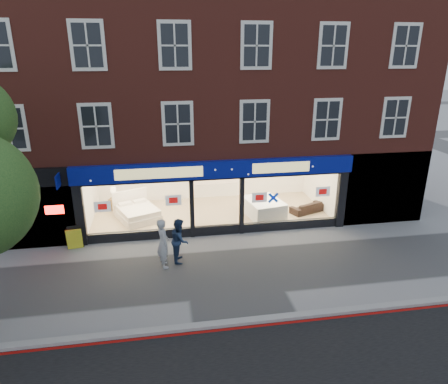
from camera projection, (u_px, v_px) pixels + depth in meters
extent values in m
plane|color=gray|center=(230.00, 271.00, 14.25)|extent=(120.00, 120.00, 0.00)
cube|color=#8C0A07|center=(249.00, 327.00, 11.37)|extent=(60.00, 0.10, 0.01)
cube|color=gray|center=(247.00, 321.00, 11.54)|extent=(60.00, 0.25, 0.12)
cube|color=tan|center=(210.00, 214.00, 19.11)|extent=(11.00, 4.50, 0.10)
cube|color=maroon|center=(204.00, 68.00, 18.51)|extent=(19.00, 8.00, 6.70)
cube|color=navy|center=(217.00, 169.00, 15.93)|extent=(11.40, 0.28, 0.70)
cube|color=black|center=(217.00, 230.00, 17.05)|extent=(11.00, 0.18, 0.40)
cube|color=black|center=(80.00, 214.00, 15.81)|extent=(0.35, 0.30, 2.60)
cube|color=black|center=(341.00, 199.00, 17.49)|extent=(0.35, 0.30, 2.60)
cube|color=white|center=(137.00, 208.00, 16.05)|extent=(4.20, 0.02, 2.10)
cube|color=white|center=(292.00, 199.00, 17.05)|extent=(4.20, 0.02, 2.10)
cube|color=white|center=(216.00, 208.00, 16.89)|extent=(1.80, 0.02, 2.10)
cube|color=silver|center=(205.00, 175.00, 20.78)|extent=(11.00, 0.20, 2.60)
cube|color=#FFEAC6|center=(210.00, 162.00, 18.25)|extent=(11.00, 4.50, 0.12)
cube|color=black|center=(24.00, 207.00, 15.60)|extent=(3.80, 0.60, 3.30)
cube|color=#FF140C|center=(54.00, 210.00, 15.47)|extent=(0.70, 0.04, 0.35)
cube|color=black|center=(382.00, 188.00, 17.82)|extent=(4.00, 0.40, 3.30)
cube|color=white|center=(138.00, 216.00, 18.30)|extent=(2.20, 2.35, 0.33)
cube|color=white|center=(138.00, 210.00, 18.20)|extent=(2.12, 2.26, 0.24)
cube|color=white|center=(130.00, 201.00, 18.96)|extent=(1.59, 0.76, 1.13)
cube|color=white|center=(125.00, 204.00, 18.50)|extent=(0.68, 0.51, 0.11)
cube|color=white|center=(140.00, 201.00, 18.86)|extent=(0.68, 0.51, 0.11)
cube|color=brown|center=(115.00, 204.00, 19.46)|extent=(0.56, 0.56, 0.55)
cube|color=white|center=(263.00, 213.00, 18.76)|extent=(1.85, 2.17, 0.25)
cube|color=white|center=(264.00, 208.00, 18.68)|extent=(1.85, 2.17, 0.25)
cube|color=white|center=(264.00, 203.00, 18.59)|extent=(1.85, 2.17, 0.25)
imported|color=black|center=(307.00, 207.00, 19.11)|extent=(1.84, 1.26, 0.50)
cube|color=gold|center=(75.00, 238.00, 15.73)|extent=(0.64, 0.46, 0.91)
imported|color=#A5A7AD|center=(163.00, 243.00, 14.29)|extent=(0.56, 0.75, 1.86)
imported|color=#1A2B4A|center=(180.00, 240.00, 14.71)|extent=(0.71, 0.87, 1.68)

